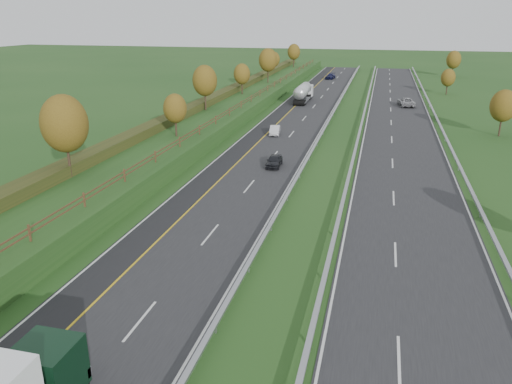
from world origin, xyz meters
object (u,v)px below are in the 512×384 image
road_tanker (303,92)px  car_small_far (330,76)px  car_silver_mid (275,130)px  car_oncoming (406,102)px  car_dark_near (274,161)px

road_tanker → car_small_far: bearing=88.1°
road_tanker → car_silver_mid: 29.89m
road_tanker → car_small_far: road_tanker is taller
car_small_far → car_oncoming: size_ratio=0.87×
car_small_far → car_oncoming: car_oncoming is taller
car_oncoming → car_small_far: bearing=-72.7°
car_silver_mid → car_oncoming: car_oncoming is taller
road_tanker → car_oncoming: road_tanker is taller
road_tanker → car_dark_near: (3.81, -45.57, -1.17)m
car_dark_near → car_oncoming: car_oncoming is taller
car_dark_near → car_small_far: car_small_far is taller
car_silver_mid → car_small_far: size_ratio=0.78×
car_small_far → car_silver_mid: bearing=-83.9°
car_dark_near → road_tanker: bearing=92.6°
car_silver_mid → road_tanker: bearing=83.4°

